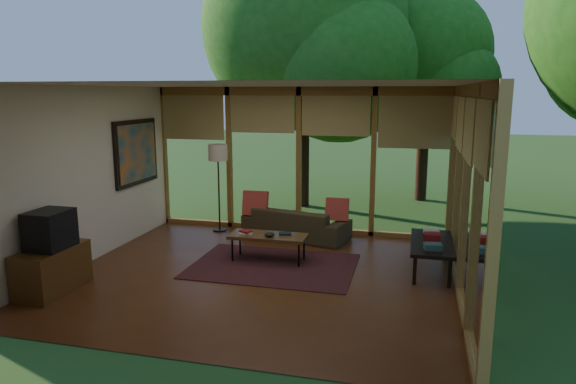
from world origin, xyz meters
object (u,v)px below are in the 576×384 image
(television, at_px, (50,230))
(floor_lamp, at_px, (218,158))
(sofa, at_px, (296,223))
(media_cabinet, at_px, (52,270))
(side_console, at_px, (432,245))
(coffee_table, at_px, (268,237))

(television, relative_size, floor_lamp, 0.33)
(sofa, xyz_separation_m, floor_lamp, (-1.53, 0.13, 1.13))
(media_cabinet, relative_size, side_console, 0.71)
(sofa, relative_size, media_cabinet, 1.89)
(sofa, distance_m, media_cabinet, 4.14)
(side_console, bearing_deg, sofa, 152.00)
(sofa, distance_m, floor_lamp, 1.90)
(television, bearing_deg, side_console, 22.66)
(television, xyz_separation_m, floor_lamp, (0.99, 3.39, 0.56))
(coffee_table, bearing_deg, sofa, 84.84)
(side_console, bearing_deg, television, -157.34)
(sofa, height_order, side_console, sofa)
(floor_lamp, bearing_deg, sofa, -4.79)
(media_cabinet, distance_m, floor_lamp, 3.71)
(side_console, bearing_deg, floor_lamp, 160.48)
(sofa, distance_m, side_console, 2.64)
(media_cabinet, bearing_deg, side_console, 22.58)
(television, height_order, side_console, television)
(television, bearing_deg, floor_lamp, 73.72)
(television, height_order, floor_lamp, floor_lamp)
(media_cabinet, relative_size, television, 1.82)
(floor_lamp, xyz_separation_m, side_console, (3.86, -1.37, -1.00))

